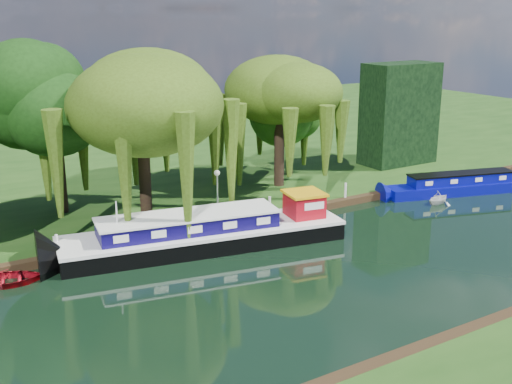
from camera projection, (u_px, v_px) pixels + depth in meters
ground at (312, 275)px, 31.24m from camera, size 120.00×120.00×0.00m
far_bank at (90, 147)px, 58.91m from camera, size 120.00×52.00×0.45m
dutch_barge at (207, 233)px, 34.77m from camera, size 15.86×6.21×3.27m
narrowboat at (460, 185)px, 45.02m from camera, size 11.03×4.91×1.60m
red_dinghy at (8, 284)px, 30.27m from camera, size 3.84×3.14×0.70m
white_cruiser at (438, 204)px, 42.71m from camera, size 2.21×1.99×1.02m
willow_left at (141, 104)px, 36.22m from camera, size 7.88×7.88×9.44m
willow_right at (280, 102)px, 43.92m from camera, size 6.67×6.67×8.13m
tree_far_mid at (54, 106)px, 37.77m from camera, size 5.83×5.83×9.55m
tree_far_right at (290, 110)px, 47.26m from camera, size 4.32×4.32×7.07m
conifer_hedge at (399, 114)px, 51.10m from camera, size 6.00×3.00×8.00m
lamppost at (217, 179)px, 39.39m from camera, size 0.36×0.36×2.56m
mooring_posts at (220, 214)px, 37.58m from camera, size 19.16×0.16×1.00m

